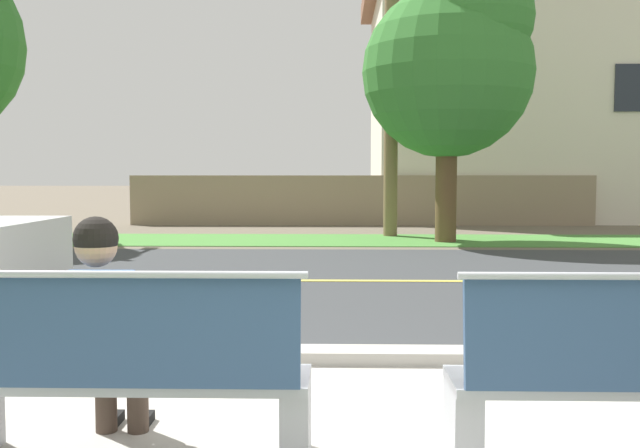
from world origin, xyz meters
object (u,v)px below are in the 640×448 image
Objects in this scene: bench_right at (636,381)px; seated_person_blue at (104,326)px; shade_tree_left at (454,60)px; bench_left at (129,377)px.

seated_person_blue reaches higher than bench_right.
shade_tree_left is (3.62, 11.41, 3.14)m from seated_person_blue.
shade_tree_left is at bearing 73.44° from bench_left.
shade_tree_left reaches higher than seated_person_blue.
bench_left is 1.00× the size of bench_right.
shade_tree_left reaches higher than bench_left.
shade_tree_left reaches higher than bench_right.
bench_right is 12.10m from shade_tree_left.
seated_person_blue is 12.38m from shade_tree_left.
bench_left is at bearing -106.56° from shade_tree_left.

